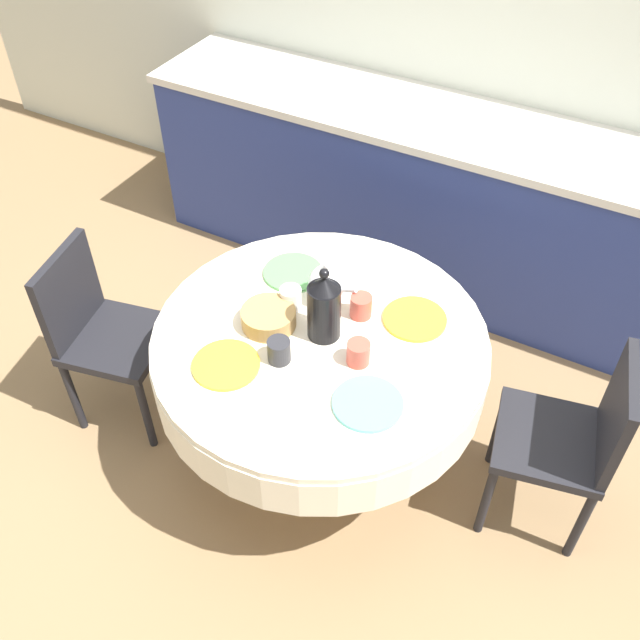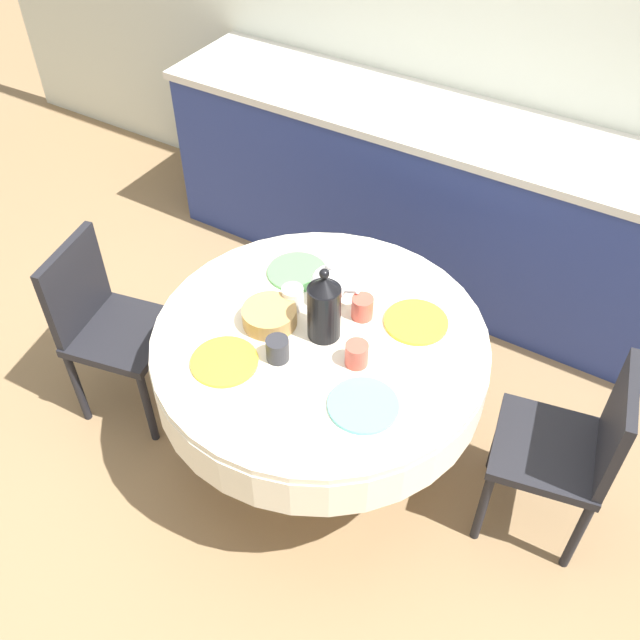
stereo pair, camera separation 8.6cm
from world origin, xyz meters
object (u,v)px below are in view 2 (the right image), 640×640
(chair_left, at_px, (571,446))
(teapot, at_px, (330,284))
(chair_right, at_px, (106,321))
(coffee_carafe, at_px, (324,307))

(chair_left, xyz_separation_m, teapot, (-1.03, -0.00, 0.33))
(chair_left, height_order, chair_right, same)
(chair_left, distance_m, chair_right, 1.95)
(chair_left, bearing_deg, chair_right, 90.35)
(chair_left, relative_size, teapot, 4.26)
(chair_right, height_order, coffee_carafe, coffee_carafe)
(coffee_carafe, distance_m, teapot, 0.20)
(chair_left, xyz_separation_m, coffee_carafe, (-0.95, -0.18, 0.38))
(chair_left, bearing_deg, teapot, 78.94)
(chair_left, relative_size, coffee_carafe, 2.74)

